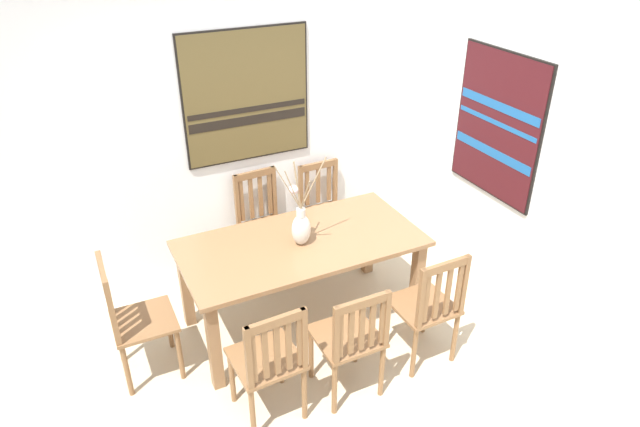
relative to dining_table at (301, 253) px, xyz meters
The scene contains 13 objects.
ground_plane 1.03m from the dining_table, 94.73° to the right, with size 6.40×6.40×0.03m, color beige.
wall_back 1.28m from the dining_table, 93.50° to the left, with size 6.40×0.12×2.70m, color white.
wall_side 2.08m from the dining_table, 23.78° to the right, with size 0.12×6.40×2.70m, color white.
dining_table is the anchor object (origin of this frame).
centerpiece_vase 0.27m from the dining_table, 114.36° to the right, with size 0.39×0.20×0.68m.
chair_0 0.83m from the dining_table, 90.12° to the left, with size 0.45×0.45×0.95m.
chair_1 1.02m from the dining_table, 51.60° to the right, with size 0.43×0.43×0.94m.
chair_2 0.85m from the dining_table, 91.77° to the right, with size 0.42×0.42×0.90m.
chair_3 1.00m from the dining_table, 126.44° to the right, with size 0.44×0.44×0.92m.
chair_4 1.28m from the dining_table, behind, with size 0.43×0.43×0.97m.
chair_5 1.02m from the dining_table, 52.96° to the left, with size 0.43×0.43×0.90m.
painting_on_back_wall 1.38m from the dining_table, 90.83° to the left, with size 1.08×0.05×1.10m.
painting_on_side_wall 1.89m from the dining_table, ahead, with size 0.05×0.94×1.19m.
Camera 1 is at (-1.40, -2.50, 3.02)m, focal length 31.75 mm.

